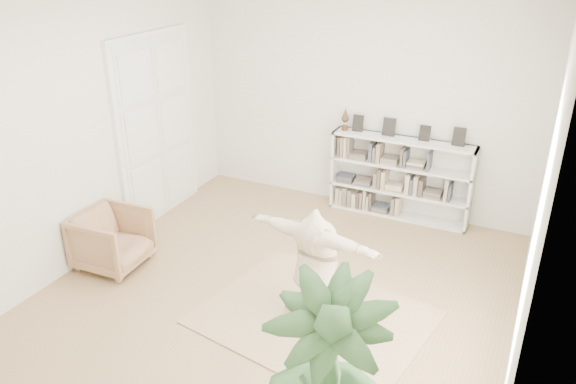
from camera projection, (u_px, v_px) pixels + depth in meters
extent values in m
plane|color=#95774D|center=(277.00, 295.00, 7.03)|extent=(6.00, 6.00, 0.00)
plane|color=silver|center=(362.00, 98.00, 8.74)|extent=(5.50, 0.00, 5.50)
plane|color=silver|center=(76.00, 304.00, 3.82)|extent=(5.50, 0.00, 5.50)
plane|color=silver|center=(89.00, 128.00, 7.37)|extent=(0.00, 6.00, 6.00)
plane|color=silver|center=(540.00, 207.00, 5.20)|extent=(0.00, 6.00, 6.00)
cube|color=white|center=(156.00, 129.00, 8.59)|extent=(0.08, 1.78, 2.92)
cube|color=silver|center=(140.00, 137.00, 8.25)|extent=(0.06, 0.78, 2.80)
cube|color=silver|center=(173.00, 123.00, 8.91)|extent=(0.06, 0.78, 2.80)
cube|color=silver|center=(335.00, 167.00, 9.19)|extent=(0.04, 0.35, 1.30)
cube|color=silver|center=(471.00, 191.00, 8.34)|extent=(0.04, 0.35, 1.30)
cube|color=silver|center=(403.00, 175.00, 8.89)|extent=(2.20, 0.04, 1.30)
cube|color=silver|center=(397.00, 214.00, 9.02)|extent=(2.20, 0.35, 0.04)
cube|color=silver|center=(399.00, 191.00, 8.85)|extent=(2.20, 0.35, 0.04)
cube|color=silver|center=(401.00, 166.00, 8.68)|extent=(2.20, 0.35, 0.04)
cube|color=silver|center=(403.00, 140.00, 8.50)|extent=(2.20, 0.35, 0.04)
cube|color=black|center=(358.00, 124.00, 8.78)|extent=(0.18, 0.07, 0.24)
cube|color=black|center=(389.00, 128.00, 8.58)|extent=(0.18, 0.07, 0.24)
cube|color=black|center=(425.00, 133.00, 8.37)|extent=(0.18, 0.07, 0.24)
cube|color=black|center=(459.00, 138.00, 8.17)|extent=(0.18, 0.07, 0.24)
imported|color=tan|center=(113.00, 239.00, 7.51)|extent=(0.91, 0.89, 0.79)
cube|color=tan|center=(314.00, 317.00, 6.59)|extent=(2.79, 2.38, 0.02)
cube|color=brown|center=(314.00, 313.00, 6.57)|extent=(0.50, 0.35, 0.03)
cube|color=brown|center=(314.00, 315.00, 6.58)|extent=(0.32, 0.10, 0.04)
cube|color=brown|center=(314.00, 315.00, 6.58)|extent=(0.32, 0.10, 0.04)
cube|color=brown|center=(314.00, 313.00, 6.57)|extent=(0.19, 0.08, 0.09)
cube|color=brown|center=(314.00, 313.00, 6.57)|extent=(0.19, 0.08, 0.09)
imported|color=#C6B294|center=(315.00, 260.00, 6.27)|extent=(1.72, 0.72, 1.36)
imported|color=#2F572B|center=(325.00, 383.00, 4.38)|extent=(1.02, 1.02, 1.81)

